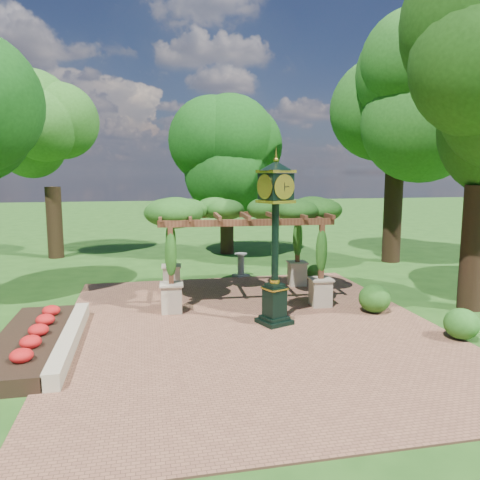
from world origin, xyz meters
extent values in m
plane|color=#1E4714|center=(0.00, 0.00, 0.00)|extent=(120.00, 120.00, 0.00)
cube|color=brown|center=(0.00, 1.00, 0.02)|extent=(10.00, 12.00, 0.04)
cube|color=#C6B793|center=(-4.60, 0.50, 0.20)|extent=(0.35, 5.00, 0.40)
cube|color=red|center=(-5.50, 0.50, 0.18)|extent=(1.50, 5.00, 0.36)
cube|color=black|center=(0.69, 1.13, 0.10)|extent=(1.03, 1.03, 0.12)
cube|color=black|center=(0.69, 1.13, 0.64)|extent=(0.64, 0.64, 0.89)
cube|color=gold|center=(0.69, 1.13, 1.03)|extent=(0.72, 0.72, 0.04)
cylinder|color=black|center=(0.69, 1.13, 2.32)|extent=(0.26, 0.26, 2.28)
cube|color=black|center=(0.69, 1.13, 3.81)|extent=(0.90, 0.90, 0.69)
cylinder|color=white|center=(0.82, 0.80, 3.81)|extent=(0.56, 0.25, 0.60)
cone|color=black|center=(0.69, 1.13, 4.36)|extent=(1.16, 1.16, 0.25)
sphere|color=gold|center=(0.69, 1.13, 4.51)|extent=(0.14, 0.14, 0.14)
cube|color=#C3B191|center=(-2.03, 2.79, 0.45)|extent=(0.63, 0.63, 0.83)
cube|color=brown|center=(-2.03, 2.79, 1.77)|extent=(0.16, 0.16, 1.71)
cube|color=#C3B191|center=(2.58, 2.52, 0.45)|extent=(0.63, 0.63, 0.83)
cube|color=brown|center=(2.58, 2.52, 1.77)|extent=(0.16, 0.16, 1.71)
cube|color=#C3B191|center=(-1.87, 5.55, 0.45)|extent=(0.63, 0.63, 0.83)
cube|color=brown|center=(-1.87, 5.55, 1.77)|extent=(0.16, 0.16, 1.71)
cube|color=#C3B191|center=(2.74, 5.28, 0.45)|extent=(0.63, 0.63, 0.83)
cube|color=brown|center=(2.74, 5.28, 1.77)|extent=(0.16, 0.16, 1.71)
cube|color=brown|center=(0.27, 2.65, 2.70)|extent=(5.35, 0.44, 0.20)
cube|color=brown|center=(0.44, 5.41, 2.70)|extent=(5.35, 0.44, 0.20)
ellipsoid|color=#215016|center=(0.36, 4.03, 2.94)|extent=(5.53, 3.63, 0.92)
cube|color=gray|center=(1.01, 7.20, 0.05)|extent=(0.70, 0.70, 0.10)
cylinder|color=gray|center=(1.01, 7.20, 0.48)|extent=(0.36, 0.36, 0.87)
cylinder|color=gray|center=(1.01, 7.20, 0.94)|extent=(0.67, 0.67, 0.05)
ellipsoid|color=#255F1B|center=(4.95, -0.99, 0.43)|extent=(0.93, 0.93, 0.77)
ellipsoid|color=#245518|center=(3.90, 1.53, 0.46)|extent=(1.09, 1.09, 0.84)
ellipsoid|color=#2D5C1A|center=(3.72, 5.99, 0.33)|extent=(0.79, 0.79, 0.58)
cylinder|color=black|center=(-7.08, 13.28, 1.75)|extent=(0.75, 0.75, 3.50)
ellipsoid|color=#275B1A|center=(-7.08, 13.28, 6.26)|extent=(4.10, 4.10, 5.52)
cylinder|color=#322114|center=(1.43, 12.77, 1.40)|extent=(0.69, 0.69, 2.79)
ellipsoid|color=#114010|center=(1.43, 12.77, 4.99)|extent=(4.17, 4.17, 4.41)
cylinder|color=black|center=(8.63, 8.98, 2.21)|extent=(0.84, 0.84, 4.42)
ellipsoid|color=#215719|center=(8.63, 8.98, 7.90)|extent=(5.55, 5.55, 6.97)
cylinder|color=black|center=(7.05, 1.39, 1.90)|extent=(0.77, 0.77, 3.81)
camera|label=1|loc=(-2.77, -10.91, 4.18)|focal=35.00mm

